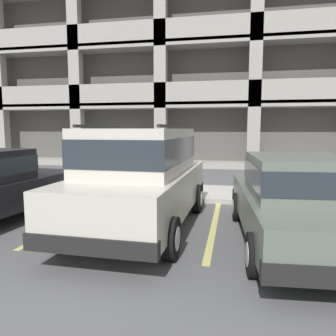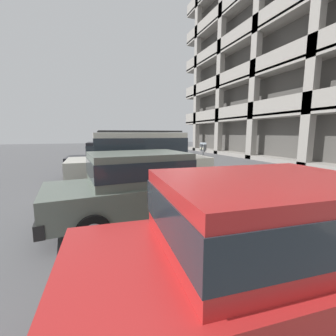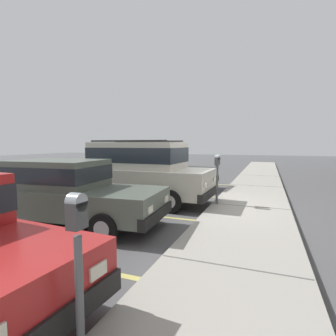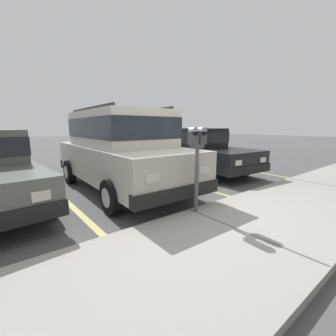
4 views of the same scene
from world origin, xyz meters
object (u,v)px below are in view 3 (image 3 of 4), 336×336
object	(u,v)px
silver_suv	(139,169)
red_sedan	(163,168)
dark_hatchback	(66,190)
parking_meter_far	(78,250)
parking_meter_near	(217,167)

from	to	relation	value
silver_suv	red_sedan	size ratio (longest dim) A/B	1.04
dark_hatchback	parking_meter_far	world-z (taller)	dark_hatchback
silver_suv	parking_meter_near	size ratio (longest dim) A/B	3.27
parking_meter_far	red_sedan	bearing A→B (deg)	-162.08
dark_hatchback	silver_suv	bearing A→B (deg)	165.80
silver_suv	parking_meter_near	bearing A→B (deg)	95.03
silver_suv	dark_hatchback	distance (m)	2.85
red_sedan	parking_meter_near	distance (m)	4.34
red_sedan	parking_meter_near	size ratio (longest dim) A/B	3.14
dark_hatchback	parking_meter_near	world-z (taller)	parking_meter_near
red_sedan	parking_meter_far	size ratio (longest dim) A/B	3.29
silver_suv	parking_meter_near	world-z (taller)	silver_suv
silver_suv	dark_hatchback	world-z (taller)	silver_suv
silver_suv	dark_hatchback	xyz separation A→B (m)	(2.79, -0.50, -0.27)
silver_suv	parking_meter_far	bearing A→B (deg)	24.28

